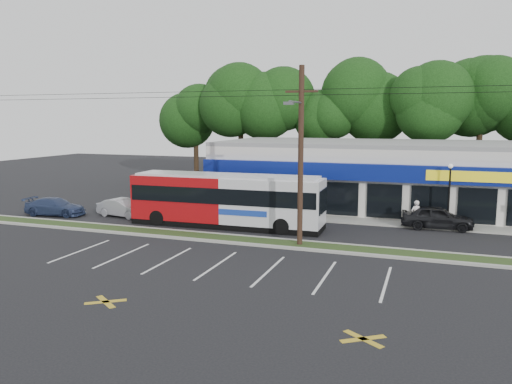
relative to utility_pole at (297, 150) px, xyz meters
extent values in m
plane|color=black|center=(-2.83, -0.93, -5.41)|extent=(120.00, 120.00, 0.00)
cube|color=#233816|center=(-2.83, 0.07, -5.35)|extent=(40.00, 1.60, 0.12)
cube|color=#9E9E93|center=(-2.83, -0.78, -5.34)|extent=(40.00, 0.25, 0.14)
cube|color=#9E9E93|center=(-2.83, 0.92, -5.34)|extent=(40.00, 0.25, 0.14)
cube|color=#9E9E93|center=(2.17, 8.07, -5.36)|extent=(32.00, 2.20, 0.10)
cube|color=silver|center=(2.67, 15.07, -2.91)|extent=(25.00, 12.00, 5.00)
cube|color=navy|center=(2.67, 8.82, -2.01)|extent=(25.00, 0.50, 1.20)
cube|color=black|center=(2.67, 9.01, -4.01)|extent=(24.00, 0.12, 2.40)
cube|color=yellow|center=(9.67, 8.55, -2.01)|extent=(6.00, 0.06, 0.70)
cube|color=gray|center=(2.67, 15.07, -0.26)|extent=(25.00, 12.00, 0.30)
cylinder|color=black|center=(0.17, 0.07, -0.41)|extent=(0.30, 0.30, 10.00)
cube|color=black|center=(0.17, 0.07, 3.19)|extent=(1.80, 0.12, 0.12)
cylinder|color=#59595E|center=(0.17, -1.13, 2.59)|extent=(0.10, 2.40, 0.10)
cube|color=#59595E|center=(0.17, -2.43, 2.49)|extent=(0.50, 0.25, 0.15)
cylinder|color=black|center=(-2.83, 0.07, 3.29)|extent=(50.00, 0.02, 0.02)
cylinder|color=black|center=(-2.83, 0.07, 2.99)|extent=(50.00, 0.02, 0.02)
cylinder|color=black|center=(8.17, 7.87, -3.41)|extent=(0.12, 0.12, 4.00)
sphere|color=silver|center=(8.17, 7.87, -1.31)|extent=(0.30, 0.30, 0.30)
cylinder|color=black|center=(-18.83, 25.07, -2.55)|extent=(0.56, 0.56, 5.72)
sphere|color=black|center=(-18.83, 25.07, 3.04)|extent=(6.76, 6.76, 6.76)
cylinder|color=black|center=(-13.83, 25.07, -2.55)|extent=(0.56, 0.56, 5.72)
sphere|color=black|center=(-13.83, 25.07, 3.04)|extent=(6.76, 6.76, 6.76)
cylinder|color=black|center=(-8.83, 25.07, -2.55)|extent=(0.56, 0.56, 5.72)
sphere|color=black|center=(-8.83, 25.07, 3.04)|extent=(6.76, 6.76, 6.76)
cylinder|color=black|center=(-3.83, 25.07, -2.55)|extent=(0.56, 0.56, 5.72)
sphere|color=black|center=(-3.83, 25.07, 3.04)|extent=(6.76, 6.76, 6.76)
cylinder|color=black|center=(1.17, 25.07, -2.55)|extent=(0.56, 0.56, 5.72)
sphere|color=black|center=(1.17, 25.07, 3.04)|extent=(6.76, 6.76, 6.76)
cylinder|color=black|center=(6.17, 25.07, -2.55)|extent=(0.56, 0.56, 5.72)
sphere|color=black|center=(6.17, 25.07, 3.04)|extent=(6.76, 6.76, 6.76)
cylinder|color=black|center=(11.17, 25.07, -2.55)|extent=(0.56, 0.56, 5.72)
sphere|color=black|center=(11.17, 25.07, 3.04)|extent=(6.76, 6.76, 6.76)
cube|color=#9F0C10|center=(-9.02, 3.50, -3.55)|extent=(6.53, 2.85, 2.97)
cube|color=silver|center=(-2.55, 3.65, -3.55)|extent=(6.53, 2.85, 2.97)
cube|color=black|center=(-5.79, 3.57, -5.20)|extent=(13.00, 2.95, 0.38)
cube|color=black|center=(-5.79, 3.57, -3.20)|extent=(12.74, 3.06, 1.02)
cube|color=black|center=(0.71, 3.73, -3.36)|extent=(0.11, 2.29, 1.51)
cube|color=#193899|center=(-4.14, 2.25, -4.17)|extent=(3.23, 0.11, 0.38)
cube|color=silver|center=(-5.79, 3.57, -2.02)|extent=(12.35, 2.72, 0.19)
cylinder|color=black|center=(-10.29, 2.24, -4.90)|extent=(1.04, 0.33, 1.04)
cylinder|color=black|center=(-10.34, 4.69, -4.90)|extent=(1.04, 0.33, 1.04)
cylinder|color=black|center=(-1.62, 2.44, -4.90)|extent=(1.04, 0.33, 1.04)
cylinder|color=black|center=(-1.68, 4.90, -4.90)|extent=(1.04, 0.33, 1.04)
imported|color=black|center=(7.51, 7.41, -4.64)|extent=(4.63, 2.10, 1.54)
imported|color=#9C9DA3|center=(-14.22, 4.02, -4.75)|extent=(4.21, 2.03, 1.33)
imported|color=navy|center=(-19.30, 2.83, -4.75)|extent=(4.74, 2.41, 1.32)
imported|color=white|center=(6.17, 7.19, -4.49)|extent=(0.81, 0.75, 1.85)
imported|color=beige|center=(-0.83, 5.82, -4.48)|extent=(0.94, 0.75, 1.86)
camera|label=1|loc=(7.01, -26.64, 1.72)|focal=35.00mm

